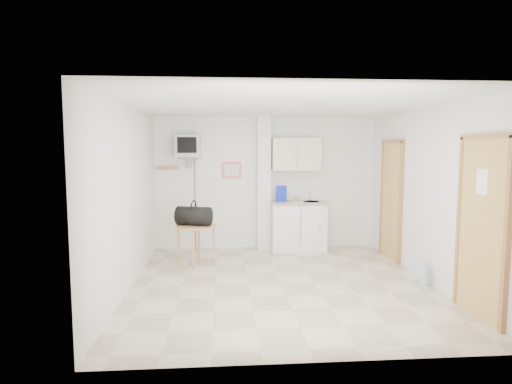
{
  "coord_description": "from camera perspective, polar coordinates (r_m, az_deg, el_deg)",
  "views": [
    {
      "loc": [
        -0.81,
        -5.86,
        1.93
      ],
      "look_at": [
        -0.32,
        0.6,
        1.25
      ],
      "focal_mm": 30.0,
      "sensor_mm": 36.0,
      "label": 1
    }
  ],
  "objects": [
    {
      "name": "ground",
      "position": [
        6.22,
        3.4,
        -12.09
      ],
      "size": [
        4.5,
        4.5,
        0.0
      ],
      "primitive_type": "plane",
      "color": "beige",
      "rests_on": "ground"
    },
    {
      "name": "water_bottle",
      "position": [
        6.51,
        21.57,
        -10.23
      ],
      "size": [
        0.12,
        0.12,
        0.35
      ],
      "color": "#98B1C7",
      "rests_on": "ground"
    },
    {
      "name": "round_table",
      "position": [
        7.05,
        -8.02,
        -5.04
      ],
      "size": [
        0.66,
        0.66,
        0.67
      ],
      "rotation": [
        0.0,
        0.0,
        -0.11
      ],
      "color": "#AE7C4E",
      "rests_on": "ground"
    },
    {
      "name": "kitchenette",
      "position": [
        8.06,
        5.55,
        -2.07
      ],
      "size": [
        1.03,
        0.58,
        2.1
      ],
      "color": "white",
      "rests_on": "ground"
    },
    {
      "name": "crt_television",
      "position": [
        7.91,
        -9.06,
        5.95
      ],
      "size": [
        0.44,
        0.45,
        2.15
      ],
      "color": "slate",
      "rests_on": "ground"
    },
    {
      "name": "room_envelope",
      "position": [
        6.05,
        5.63,
        2.25
      ],
      "size": [
        4.24,
        4.54,
        2.55
      ],
      "color": "white",
      "rests_on": "ground"
    },
    {
      "name": "duffel_bag",
      "position": [
        6.99,
        -8.29,
        -3.16
      ],
      "size": [
        0.62,
        0.46,
        0.41
      ],
      "rotation": [
        0.0,
        0.0,
        -0.31
      ],
      "color": "black",
      "rests_on": "round_table"
    }
  ]
}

